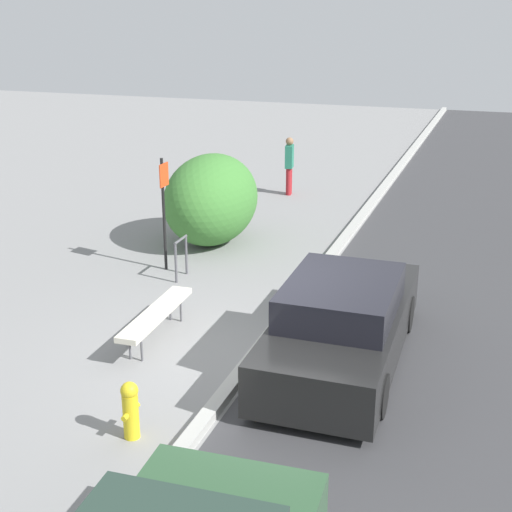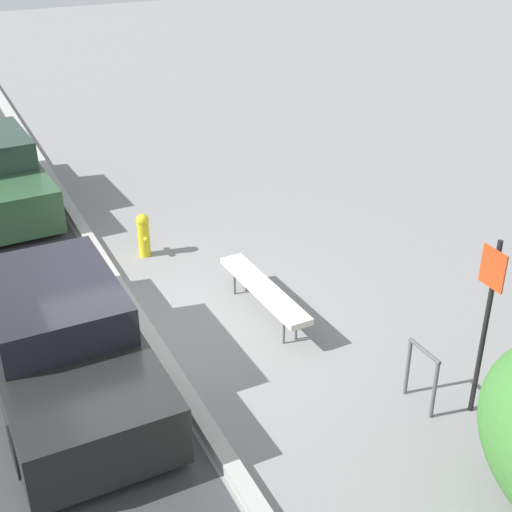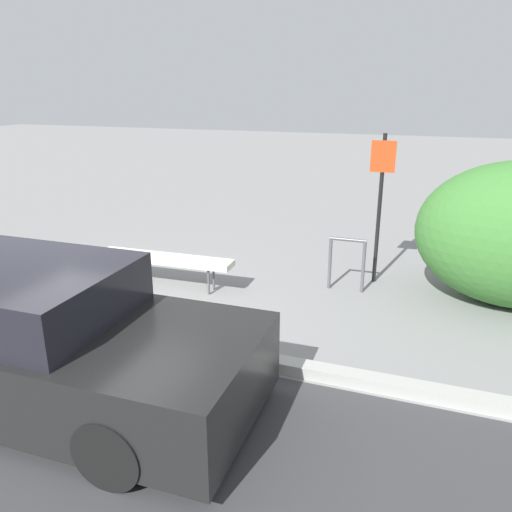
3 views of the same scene
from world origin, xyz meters
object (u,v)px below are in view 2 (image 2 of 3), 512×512
object	(u,v)px
sign_post	(487,314)
parked_car_near	(60,338)
fire_hydrant	(143,234)
bike_rack	(422,371)
bench	(264,289)

from	to	relation	value
sign_post	parked_car_near	size ratio (longest dim) A/B	0.51
parked_car_near	fire_hydrant	bearing A→B (deg)	143.97
fire_hydrant	parked_car_near	distance (m)	3.48
parked_car_near	sign_post	bearing A→B (deg)	56.23
bike_rack	fire_hydrant	bearing A→B (deg)	-161.34
fire_hydrant	bike_rack	bearing A→B (deg)	18.66
bench	fire_hydrant	size ratio (longest dim) A/B	2.84
parked_car_near	bike_rack	bearing A→B (deg)	56.59
fire_hydrant	bench	bearing A→B (deg)	20.49
sign_post	parked_car_near	distance (m)	5.15
bench	fire_hydrant	world-z (taller)	fire_hydrant
bike_rack	parked_car_near	size ratio (longest dim) A/B	0.18
bike_rack	sign_post	bearing A→B (deg)	54.57
bike_rack	fire_hydrant	world-z (taller)	bike_rack
bench	bike_rack	distance (m)	2.75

